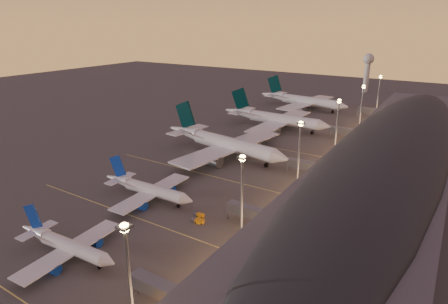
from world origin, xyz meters
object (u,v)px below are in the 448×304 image
Objects in this scene: airliner_wide_near at (223,143)px; baggage_tug_c at (199,215)px; airliner_narrow_south at (66,245)px; airliner_wide_mid at (274,119)px; airliner_narrow_north at (147,189)px; baggage_tug_d at (198,221)px; airliner_wide_far at (302,101)px; baggage_tug_b at (156,286)px; radar_tower at (368,66)px.

baggage_tug_c is at bearing -56.79° from airliner_wide_near.
airliner_wide_mid is (-7.32, 141.92, 2.30)m from airliner_narrow_south.
airliner_narrow_north is (-5.49, 36.03, 0.36)m from airliner_narrow_south.
airliner_narrow_south is 37.17m from baggage_tug_d.
airliner_wide_mid is at bearing -76.59° from airliner_wide_far.
airliner_wide_far is (-5.57, 57.25, 0.06)m from airliner_wide_mid.
baggage_tug_b is at bearing -70.28° from airliner_wide_far.
airliner_narrow_north is at bearing 162.02° from baggage_tug_d.
baggage_tug_b reaches higher than baggage_tug_d.
baggage_tug_d reaches higher than baggage_tug_c.
airliner_narrow_south is 0.90× the size of airliner_narrow_north.
airliner_wide_near is 202.79m from radar_tower.
airliner_narrow_south is at bearing -91.90° from radar_tower.
radar_tower reaches higher than baggage_tug_d.
radar_tower is at bearing 102.23° from baggage_tug_b.
airliner_narrow_north is at bearing -93.41° from radar_tower.
baggage_tug_d is at bearing -62.70° from baggage_tug_c.
airliner_narrow_north is 105.92m from airliner_wide_mid.
radar_tower is at bearing 83.77° from baggage_tug_d.
airliner_narrow_south is 0.49× the size of airliner_wide_near.
airliner_wide_near is 92.30m from baggage_tug_b.
airliner_wide_near is at bearing -94.86° from radar_tower.
airliner_wide_near is 58.13m from baggage_tug_c.
airliner_narrow_north is 8.93× the size of baggage_tug_d.
airliner_narrow_south is 289.83m from radar_tower.
baggage_tug_d is (24.44, -4.16, -2.96)m from airliner_narrow_north.
airliner_wide_far is at bearing 110.35° from baggage_tug_b.
airliner_wide_near is 61.96m from baggage_tug_d.
baggage_tug_b is at bearing -46.28° from airliner_narrow_north.
baggage_tug_b is at bearing 2.11° from airliner_narrow_south.
airliner_wide_far is at bearing 92.46° from baggage_tug_d.
airliner_wide_near is at bearing -88.27° from airliner_wide_mid.
baggage_tug_d is at bearing -74.61° from airliner_wide_mid.
airliner_wide_mid reaches higher than baggage_tug_b.
airliner_narrow_north is at bearing -79.55° from airliner_wide_far.
airliner_wide_mid is 149.02m from radar_tower.
airliner_wide_near is (-2.05, 51.61, 2.18)m from airliner_narrow_north.
airliner_wide_near reaches higher than airliner_narrow_north.
airliner_wide_near is at bearing 107.10° from baggage_tug_d.
airliner_narrow_north reaches higher than baggage_tug_c.
baggage_tug_c is at bearing -75.19° from airliner_wide_mid.
airliner_wide_near reaches higher than baggage_tug_b.
baggage_tug_b is (35.91, -84.87, -5.13)m from airliner_wide_near.
baggage_tug_b is at bearing -80.38° from baggage_tug_d.
baggage_tug_c is (29.91, -163.96, -5.04)m from airliner_wide_far.
baggage_tug_b is 34.37m from baggage_tug_c.
airliner_narrow_south is at bearing -85.09° from airliner_wide_mid.
baggage_tug_b is at bearing -73.65° from airliner_wide_mid.
airliner_narrow_north is at bearing 143.99° from baggage_tug_b.
airliner_wide_far reaches higher than airliner_narrow_north.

